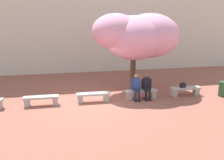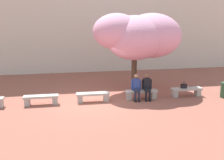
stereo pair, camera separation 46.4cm
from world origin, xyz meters
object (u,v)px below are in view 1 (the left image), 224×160
Objects in this scene: stone_bench_near_west at (41,99)px; stone_bench_east_end at (185,90)px; stone_bench_near_east at (141,93)px; person_seated_left at (136,86)px; stone_bench_center at (93,96)px; person_seated_right at (147,85)px; handbag at (183,85)px; cherry_tree_main at (137,36)px; trash_bin at (223,89)px.

stone_bench_near_west and stone_bench_east_end have the same top height.
stone_bench_near_east is 0.50m from person_seated_left.
stone_bench_near_east is (4.90, 0.00, 0.00)m from stone_bench_near_west.
stone_bench_near_west is 1.00× the size of stone_bench_near_east.
stone_bench_near_west is at bearing 180.00° from stone_bench_center.
stone_bench_east_end is at bearing 1.11° from person_seated_left.
stone_bench_near_east is 1.25× the size of person_seated_right.
cherry_tree_main is (-1.99, 1.76, 2.47)m from handbag.
stone_bench_center and stone_bench_near_east have the same top height.
person_seated_right is 3.81× the size of handbag.
stone_bench_near_west and stone_bench_center have the same top height.
handbag reaches higher than trash_bin.
person_seated_left is 1.00× the size of person_seated_right.
stone_bench_east_end is at bearing 6.73° from handbag.
person_seated_left is at bearing -0.66° from stone_bench_near_west.
cherry_tree_main is (0.57, 1.79, 2.35)m from person_seated_left.
stone_bench_east_end is at bearing 163.17° from trash_bin.
stone_bench_near_east is at bearing 10.43° from person_seated_left.
stone_bench_near_east is at bearing 0.00° from stone_bench_center.
person_seated_left is (2.16, -0.05, 0.40)m from stone_bench_center.
stone_bench_near_east is 1.00× the size of stone_bench_east_end.
trash_bin is at bearing -4.72° from stone_bench_center.
cherry_tree_main is (5.18, 1.74, 2.75)m from stone_bench_near_west.
handbag is 0.43× the size of trash_bin.
stone_bench_near_east is 2.45m from stone_bench_east_end.
stone_bench_near_west is at bearing 179.34° from person_seated_left.
handbag reaches higher than stone_bench_near_east.
stone_bench_center is 2.45m from stone_bench_near_east.
person_seated_left is at bearing -169.57° from stone_bench_near_east.
stone_bench_east_end is at bearing 0.00° from stone_bench_center.
person_seated_left and person_seated_right have the same top height.
trash_bin is at bearing -14.88° from handbag.
stone_bench_center is 4.73m from handbag.
stone_bench_east_end is 2.22m from person_seated_right.
stone_bench_near_west is at bearing -161.46° from cherry_tree_main.
stone_bench_near_west and stone_bench_near_east have the same top height.
cherry_tree_main is at bearing 150.22° from trash_bin.
cherry_tree_main reaches higher than handbag.
stone_bench_near_west is 1.25× the size of person_seated_right.
cherry_tree_main is (0.01, 1.79, 2.35)m from person_seated_right.
person_seated_left reaches higher than stone_bench_near_west.
person_seated_right is (0.56, 0.00, 0.00)m from person_seated_left.
trash_bin reaches higher than stone_bench_near_east.
handbag is at bearing -0.25° from stone_bench_center.
handbag reaches higher than stone_bench_near_west.
trash_bin is at bearing -6.28° from person_seated_left.
trash_bin is at bearing -7.40° from stone_bench_near_east.
person_seated_left is at bearing 173.72° from trash_bin.
stone_bench_east_end is at bearing 0.00° from stone_bench_near_west.
cherry_tree_main is at bearing 72.36° from person_seated_left.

